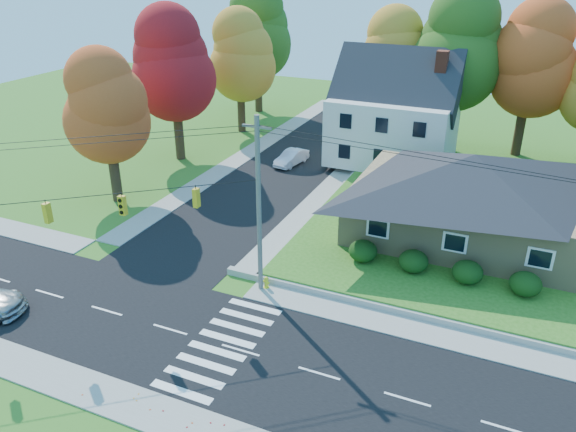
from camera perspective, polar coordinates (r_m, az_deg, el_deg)
name	(u,v)px	position (r m, az deg, el deg)	size (l,w,h in m)	color
ground	(241,351)	(27.53, -4.84, -13.46)	(120.00, 120.00, 0.00)	#3D7923
road_main	(241,350)	(27.52, -4.84, -13.44)	(90.00, 8.00, 0.02)	black
road_cross	(298,160)	(51.37, 1.06, 5.75)	(8.00, 44.00, 0.02)	black
sidewalk_north	(284,296)	(31.11, -0.44, -8.17)	(90.00, 2.00, 0.08)	#9C9A90
sidewalk_south	(182,423)	(24.40, -10.77, -19.96)	(90.00, 2.00, 0.08)	#9C9A90
lawn	(547,219)	(43.17, 24.82, -0.30)	(30.00, 30.00, 0.50)	#3D7923
ranch_house	(469,194)	(37.43, 17.95, 2.16)	(14.60, 10.60, 5.40)	tan
colonial_house	(395,115)	(49.48, 10.77, 10.09)	(10.40, 8.40, 9.60)	silver
hedge_row	(440,267)	(32.82, 15.18, -4.98)	(10.70, 1.70, 1.27)	#163A10
traffic_infrastructure	(248,242)	(25.75, -4.13, -2.67)	(38.10, 10.66, 10.00)	#666059
tree_lot_0	(392,57)	(54.88, 10.53, 15.57)	(6.72, 6.72, 12.51)	#3F2A19
tree_lot_1	(459,48)	(52.63, 16.95, 15.98)	(7.84, 7.84, 14.60)	#3F2A19
tree_lot_2	(532,59)	(53.29, 23.57, 14.40)	(7.28, 7.28, 13.56)	#3F2A19
tree_west_0	(106,108)	(42.52, -18.04, 10.41)	(6.16, 6.16, 11.47)	#3F2A19
tree_west_1	(173,64)	(50.52, -11.60, 14.85)	(7.28, 7.28, 13.56)	#3F2A19
tree_west_2	(239,55)	(58.49, -4.96, 15.97)	(6.72, 6.72, 12.51)	#3F2A19
tree_west_3	(257,31)	(66.24, -3.15, 18.25)	(7.84, 7.84, 14.60)	#3F2A19
white_car	(291,158)	(49.90, 0.35, 5.95)	(1.37, 3.92, 1.29)	silver
fire_hydrant	(266,283)	(31.69, -2.21, -6.81)	(0.44, 0.34, 0.76)	yellow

